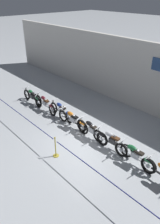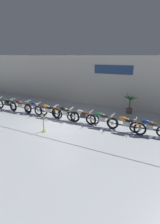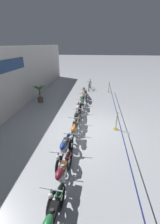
# 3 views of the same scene
# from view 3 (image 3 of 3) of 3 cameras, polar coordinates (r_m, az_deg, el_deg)

# --- Properties ---
(ground_plane) EXTENTS (120.00, 120.00, 0.00)m
(ground_plane) POSITION_cam_3_polar(r_m,az_deg,el_deg) (8.60, 2.82, -5.64)
(ground_plane) COLOR #B2B7BC
(motorcycle_maroon_1) EXTENTS (2.42, 0.62, 0.94)m
(motorcycle_maroon_1) POSITION_cam_3_polar(r_m,az_deg,el_deg) (5.22, -7.07, -23.26)
(motorcycle_maroon_1) COLOR black
(motorcycle_maroon_1) RESTS_ON ground
(motorcycle_blue_2) EXTENTS (2.24, 0.62, 0.92)m
(motorcycle_blue_2) POSITION_cam_3_polar(r_m,az_deg,el_deg) (6.23, -6.04, -13.89)
(motorcycle_blue_2) COLOR black
(motorcycle_blue_2) RESTS_ON ground
(motorcycle_orange_3) EXTENTS (2.40, 0.62, 0.93)m
(motorcycle_orange_3) POSITION_cam_3_polar(r_m,az_deg,el_deg) (7.21, -2.34, -7.75)
(motorcycle_orange_3) COLOR black
(motorcycle_orange_3) RESTS_ON ground
(motorcycle_black_4) EXTENTS (2.25, 0.62, 0.94)m
(motorcycle_black_4) POSITION_cam_3_polar(r_m,az_deg,el_deg) (8.44, -1.23, -2.72)
(motorcycle_black_4) COLOR black
(motorcycle_black_4) RESTS_ON ground
(motorcycle_silver_5) EXTENTS (2.30, 0.62, 0.91)m
(motorcycle_silver_5) POSITION_cam_3_polar(r_m,az_deg,el_deg) (9.58, -0.80, 0.77)
(motorcycle_silver_5) COLOR black
(motorcycle_silver_5) RESTS_ON ground
(motorcycle_green_6) EXTENTS (2.12, 0.62, 0.94)m
(motorcycle_green_6) POSITION_cam_3_polar(r_m,az_deg,el_deg) (10.80, 0.55, 3.63)
(motorcycle_green_6) COLOR black
(motorcycle_green_6) RESTS_ON ground
(motorcycle_orange_7) EXTENTS (2.32, 0.62, 0.93)m
(motorcycle_orange_7) POSITION_cam_3_polar(r_m,az_deg,el_deg) (12.19, 1.67, 6.11)
(motorcycle_orange_7) COLOR black
(motorcycle_orange_7) RESTS_ON ground
(motorcycle_blue_8) EXTENTS (2.08, 0.62, 0.90)m
(motorcycle_blue_8) POSITION_cam_3_polar(r_m,az_deg,el_deg) (13.36, 1.41, 7.73)
(motorcycle_blue_8) COLOR black
(motorcycle_blue_8) RESTS_ON ground
(bicycle) EXTENTS (1.73, 0.48, 0.96)m
(bicycle) POSITION_cam_3_polar(r_m,az_deg,el_deg) (15.72, 3.72, 9.99)
(bicycle) COLOR black
(bicycle) RESTS_ON ground
(potted_palm_left_of_row) EXTENTS (1.27, 1.15, 1.58)m
(potted_palm_left_of_row) POSITION_cam_3_polar(r_m,az_deg,el_deg) (12.38, -15.19, 7.31)
(potted_palm_left_of_row) COLOR brown
(potted_palm_left_of_row) RESTS_ON ground
(stanchion_far_left) EXTENTS (14.11, 0.28, 1.05)m
(stanchion_far_left) POSITION_cam_3_polar(r_m,az_deg,el_deg) (6.94, 15.27, -7.27)
(stanchion_far_left) COLOR gold
(stanchion_far_left) RESTS_ON ground
(stanchion_mid_left) EXTENTS (0.28, 0.28, 1.05)m
(stanchion_mid_left) POSITION_cam_3_polar(r_m,az_deg,el_deg) (8.43, 13.67, -4.29)
(stanchion_mid_left) COLOR gold
(stanchion_mid_left) RESTS_ON ground
(stanchion_mid_right) EXTENTS (0.28, 0.28, 1.05)m
(stanchion_mid_right) POSITION_cam_3_polar(r_m,az_deg,el_deg) (15.00, 10.90, 8.78)
(stanchion_mid_right) COLOR gold
(stanchion_mid_right) RESTS_ON ground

